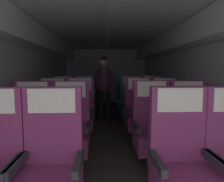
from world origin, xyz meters
The scene contains 21 objects.
ground centered at (0.00, 3.90, -0.01)m, with size 3.31×8.21×0.02m, color #3D3833.
fuselage_shell centered at (0.00, 4.15, 1.52)m, with size 3.19×7.86×2.09m.
seat_a_left_aisle centered at (-0.53, 1.63, 0.47)m, with size 0.51×0.49×1.11m.
seat_a_right_window centered at (0.53, 1.62, 0.47)m, with size 0.51×0.49×1.11m.
seat_b_left_window centered at (-1.02, 2.58, 0.47)m, with size 0.51×0.49×1.11m.
seat_b_left_aisle centered at (-0.53, 2.58, 0.47)m, with size 0.51×0.49×1.11m.
seat_b_right_aisle centered at (1.02, 2.58, 0.47)m, with size 0.51×0.49×1.11m.
seat_b_right_window centered at (0.53, 2.59, 0.47)m, with size 0.51×0.49×1.11m.
seat_c_left_window centered at (-1.00, 3.55, 0.47)m, with size 0.51×0.49×1.11m.
seat_c_left_aisle centered at (-0.52, 3.54, 0.47)m, with size 0.51×0.49×1.11m.
seat_c_right_aisle centered at (1.00, 3.55, 0.47)m, with size 0.51×0.49×1.11m.
seat_c_right_window centered at (0.53, 3.56, 0.47)m, with size 0.51×0.49×1.11m.
seat_d_left_window centered at (-1.01, 4.50, 0.47)m, with size 0.51×0.49×1.11m.
seat_d_left_aisle centered at (-0.53, 4.52, 0.47)m, with size 0.51×0.49×1.11m.
seat_d_right_aisle centered at (1.01, 4.51, 0.47)m, with size 0.51×0.49×1.11m.
seat_d_right_window centered at (0.53, 4.51, 0.47)m, with size 0.51×0.49×1.11m.
seat_e_left_window centered at (-1.02, 5.46, 0.47)m, with size 0.51×0.49×1.11m.
seat_e_left_aisle centered at (-0.53, 5.47, 0.47)m, with size 0.51×0.49×1.11m.
seat_e_right_aisle centered at (1.00, 5.46, 0.47)m, with size 0.51×0.49×1.11m.
seat_e_right_window centered at (0.53, 5.48, 0.47)m, with size 0.51×0.49×1.11m.
flight_attendant centered at (-0.08, 5.09, 0.97)m, with size 0.43×0.28×1.58m.
Camera 1 is at (-0.12, 0.11, 1.25)m, focal length 31.81 mm.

